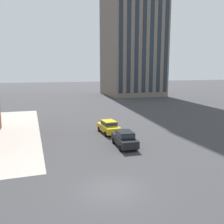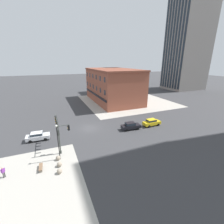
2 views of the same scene
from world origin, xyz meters
TOP-DOWN VIEW (x-y plane):
  - ground_plane at (0.00, 0.00)m, footprint 320.00×320.00m
  - sidewalk_corner_slab at (16.00, -14.50)m, footprint 20.00×19.00m
  - sidewalk_far_corner at (-20.00, 20.00)m, footprint 32.00×32.00m
  - traffic_signal_main at (6.93, -7.16)m, footprint 5.75×2.09m
  - bollard_sphere_curb_a at (10.11, -7.88)m, footprint 0.72×0.72m
  - bollard_sphere_curb_b at (11.88, -7.84)m, footprint 0.72×0.72m
  - bollard_sphere_curb_c at (13.47, -7.96)m, footprint 0.72×0.72m
  - bench_near_signal at (11.50, -10.42)m, footprint 1.81×0.52m
  - pedestrian_near_bench at (11.41, -15.00)m, footprint 0.40×0.43m
  - street_lamp_corner_near at (10.00, -7.58)m, footprint 0.36×0.36m
  - car_main_northbound_near at (4.36, 14.38)m, footprint 1.99×4.45m
  - car_main_southbound_near at (4.28, 8.59)m, footprint 2.13×4.51m
  - car_main_southbound_far at (1.69, -11.11)m, footprint 2.05×4.48m
  - storefront_block_near_corner at (-21.94, 15.21)m, footprint 26.40×14.82m
  - residential_tower_skyline_left at (-33.08, 62.87)m, footprint 15.25×19.82m

SIDE VIEW (x-z plane):
  - ground_plane at x=0.00m, z-range 0.00..0.00m
  - sidewalk_corner_slab at x=16.00m, z-range -0.01..0.01m
  - sidewalk_far_corner at x=-20.00m, z-range -0.01..0.01m
  - bench_near_signal at x=11.50m, z-range 0.08..0.57m
  - bollard_sphere_curb_a at x=10.11m, z-range 0.00..0.72m
  - bollard_sphere_curb_b at x=11.88m, z-range 0.00..0.72m
  - bollard_sphere_curb_c at x=13.47m, z-range 0.00..0.72m
  - car_main_northbound_near at x=4.36m, z-range 0.08..1.76m
  - car_main_southbound_near at x=4.28m, z-range 0.08..1.76m
  - car_main_southbound_far at x=1.69m, z-range 0.08..1.76m
  - pedestrian_near_bench at x=11.41m, z-range 0.12..1.76m
  - street_lamp_corner_near at x=10.00m, z-range 0.71..6.74m
  - traffic_signal_main at x=6.93m, z-range 1.04..6.99m
  - storefront_block_near_corner at x=-21.94m, z-range 0.01..12.32m
  - residential_tower_skyline_left at x=-33.08m, z-range 0.02..61.78m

